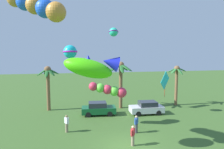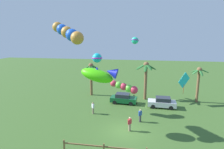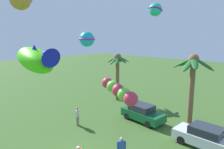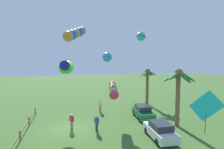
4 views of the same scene
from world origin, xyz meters
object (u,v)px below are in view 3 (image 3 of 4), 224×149
(kite_fish_1, at_px, (37,59))
(kite_ball_5, at_px, (155,10))
(spectator_1, at_px, (121,149))
(parked_car_0, at_px, (143,113))
(kite_ball_0, at_px, (87,39))
(parked_car_1, at_px, (204,137))
(palm_tree_1, at_px, (118,67))
(kite_tube_2, at_px, (120,91))
(spectator_2, at_px, (77,116))
(palm_tree_2, at_px, (193,72))

(kite_fish_1, distance_m, kite_ball_5, 9.01)
(spectator_1, xyz_separation_m, kite_ball_5, (-1.04, 4.93, 8.60))
(parked_car_0, distance_m, spectator_1, 6.51)
(parked_car_0, relative_size, kite_ball_0, 2.44)
(parked_car_1, bearing_deg, kite_fish_1, -132.16)
(parked_car_1, xyz_separation_m, kite_ball_0, (-8.69, -2.91, 6.52))
(palm_tree_1, relative_size, kite_ball_5, 4.78)
(palm_tree_1, relative_size, kite_tube_2, 1.53)
(spectator_1, relative_size, kite_ball_0, 0.96)
(palm_tree_1, relative_size, spectator_1, 3.50)
(parked_car_0, xyz_separation_m, spectator_2, (-3.51, -4.55, 0.06))
(kite_tube_2, bearing_deg, kite_ball_0, 178.63)
(kite_ball_0, distance_m, kite_ball_5, 5.76)
(spectator_2, height_order, kite_fish_1, kite_fish_1)
(spectator_1, distance_m, kite_ball_0, 8.89)
(spectator_2, height_order, kite_ball_0, kite_ball_0)
(kite_ball_5, bearing_deg, parked_car_1, 3.46)
(palm_tree_1, height_order, kite_fish_1, kite_fish_1)
(palm_tree_1, distance_m, kite_ball_5, 10.12)
(kite_fish_1, bearing_deg, spectator_1, 33.79)
(kite_ball_5, bearing_deg, palm_tree_2, 64.09)
(palm_tree_2, height_order, kite_tube_2, palm_tree_2)
(kite_ball_0, bearing_deg, parked_car_0, 50.37)
(kite_tube_2, bearing_deg, palm_tree_2, 66.57)
(kite_ball_0, bearing_deg, palm_tree_1, 112.01)
(kite_ball_0, distance_m, kite_fish_1, 5.41)
(parked_car_0, xyz_separation_m, kite_tube_2, (0.56, -3.79, 2.85))
(palm_tree_2, bearing_deg, parked_car_1, -53.79)
(parked_car_0, xyz_separation_m, kite_ball_0, (-3.06, -3.70, 6.52))
(spectator_2, distance_m, kite_ball_5, 10.59)
(kite_fish_1, bearing_deg, parked_car_1, 47.84)
(palm_tree_2, distance_m, parked_car_1, 5.50)
(parked_car_1, distance_m, kite_ball_0, 11.25)
(palm_tree_2, xyz_separation_m, parked_car_1, (2.37, -3.23, -3.77))
(palm_tree_1, relative_size, palm_tree_2, 0.92)
(kite_tube_2, bearing_deg, kite_fish_1, -113.60)
(palm_tree_1, distance_m, palm_tree_2, 9.15)
(kite_tube_2, relative_size, kite_ball_5, 3.12)
(kite_ball_0, bearing_deg, spectator_2, -117.64)
(spectator_2, bearing_deg, kite_ball_5, 34.72)
(spectator_2, xyz_separation_m, kite_ball_0, (0.45, 0.85, 6.46))
(kite_ball_0, height_order, kite_tube_2, kite_ball_0)
(kite_fish_1, relative_size, kite_tube_2, 1.12)
(parked_car_1, bearing_deg, kite_ball_5, -176.54)
(palm_tree_2, xyz_separation_m, kite_fish_1, (-4.89, -11.25, 1.67))
(spectator_1, xyz_separation_m, kite_tube_2, (-2.05, 2.18, 2.79))
(palm_tree_1, height_order, spectator_2, palm_tree_1)
(kite_tube_2, bearing_deg, palm_tree_1, 132.58)
(parked_car_0, distance_m, kite_tube_2, 4.77)
(palm_tree_2, distance_m, spectator_2, 10.42)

